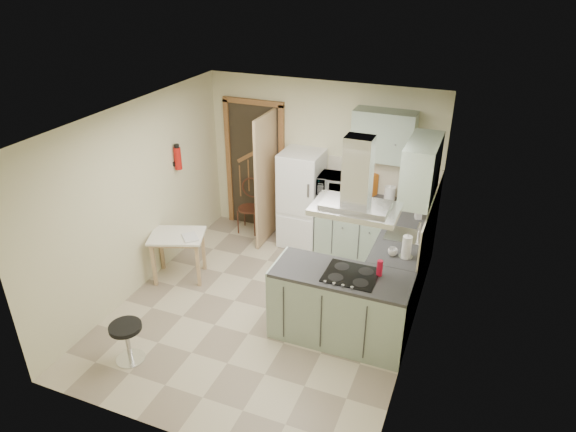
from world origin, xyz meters
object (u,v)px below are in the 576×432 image
at_px(fridge, 301,199).
at_px(peninsula, 340,306).
at_px(extractor_hood, 355,209).
at_px(microwave, 339,186).
at_px(drop_leaf_table, 179,256).
at_px(stool, 128,342).
at_px(bentwood_chair, 249,209).

height_order(fridge, peninsula, fridge).
xyz_separation_m(extractor_hood, microwave, (-0.73, 1.95, -0.66)).
height_order(drop_leaf_table, stool, drop_leaf_table).
bearing_deg(extractor_hood, peninsula, 180.00).
relative_size(fridge, peninsula, 0.97).
distance_m(fridge, peninsula, 2.35).
xyz_separation_m(fridge, microwave, (0.59, -0.03, 0.31)).
distance_m(peninsula, stool, 2.42).
relative_size(bentwood_chair, stool, 1.69).
distance_m(extractor_hood, bentwood_chair, 3.28).
bearing_deg(stool, peninsula, 30.85).
xyz_separation_m(fridge, stool, (-0.84, -3.21, -0.51)).
height_order(fridge, drop_leaf_table, fridge).
distance_m(fridge, stool, 3.36).
bearing_deg(microwave, extractor_hood, -74.39).
relative_size(stool, microwave, 0.81).
relative_size(peninsula, microwave, 2.61).
bearing_deg(drop_leaf_table, extractor_hood, -29.39).
bearing_deg(peninsula, drop_leaf_table, 170.52).
relative_size(peninsula, bentwood_chair, 1.92).
bearing_deg(peninsula, extractor_hood, 0.00).
xyz_separation_m(fridge, bentwood_chair, (-0.91, 0.03, -0.35)).
distance_m(extractor_hood, microwave, 2.18).
bearing_deg(fridge, drop_leaf_table, -127.79).
bearing_deg(fridge, microwave, -3.30).
height_order(fridge, stool, fridge).
height_order(drop_leaf_table, bentwood_chair, bentwood_chair).
height_order(extractor_hood, microwave, extractor_hood).
relative_size(extractor_hood, drop_leaf_table, 1.25).
distance_m(fridge, bentwood_chair, 0.98).
bearing_deg(bentwood_chair, microwave, -6.76).
relative_size(peninsula, stool, 3.24).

